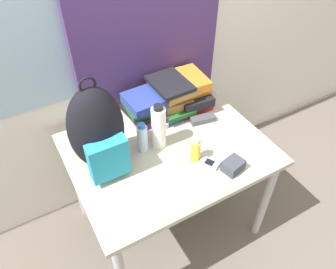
{
  "coord_description": "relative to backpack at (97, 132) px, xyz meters",
  "views": [
    {
      "loc": [
        -0.63,
        -0.68,
        2.02
      ],
      "look_at": [
        0.0,
        0.42,
        0.83
      ],
      "focal_mm": 35.0,
      "sensor_mm": 36.0,
      "label": 1
    }
  ],
  "objects": [
    {
      "name": "sunscreen_bottle",
      "position": [
        0.43,
        -0.21,
        -0.16
      ],
      "size": [
        0.05,
        0.05,
        0.14
      ],
      "color": "yellow",
      "rests_on": "desk"
    },
    {
      "name": "curtain_blue",
      "position": [
        0.49,
        0.39,
        0.29
      ],
      "size": [
        0.91,
        0.04,
        2.5
      ],
      "color": "#4C336B",
      "rests_on": "ground_plane"
    },
    {
      "name": "book_stack_left",
      "position": [
        0.34,
        0.2,
        -0.14
      ],
      "size": [
        0.22,
        0.28,
        0.19
      ],
      "color": "silver",
      "rests_on": "desk"
    },
    {
      "name": "book_stack_right",
      "position": [
        0.66,
        0.21,
        -0.13
      ],
      "size": [
        0.22,
        0.29,
        0.21
      ],
      "color": "red",
      "rests_on": "desk"
    },
    {
      "name": "cell_phone",
      "position": [
        0.48,
        -0.28,
        -0.22
      ],
      "size": [
        0.1,
        0.12,
        0.02
      ],
      "color": "#B7BCC6",
      "rests_on": "desk"
    },
    {
      "name": "camera_pouch",
      "position": [
        0.56,
        -0.37,
        -0.2
      ],
      "size": [
        0.12,
        0.1,
        0.06
      ],
      "color": "#383D47",
      "rests_on": "desk"
    },
    {
      "name": "wall_back",
      "position": [
        0.35,
        0.44,
        0.29
      ],
      "size": [
        6.0,
        0.06,
        2.5
      ],
      "color": "silver",
      "rests_on": "ground_plane"
    },
    {
      "name": "desk",
      "position": [
        0.35,
        -0.06,
        -0.32
      ],
      "size": [
        1.07,
        0.84,
        0.73
      ],
      "color": "#B7B299",
      "rests_on": "ground_plane"
    },
    {
      "name": "water_bottle",
      "position": [
        0.23,
        -0.01,
        -0.14
      ],
      "size": [
        0.06,
        0.06,
        0.19
      ],
      "color": "silver",
      "rests_on": "desk"
    },
    {
      "name": "sunglasses_case",
      "position": [
        0.64,
        0.03,
        -0.21
      ],
      "size": [
        0.16,
        0.08,
        0.04
      ],
      "color": "#47474C",
      "rests_on": "desk"
    },
    {
      "name": "sports_bottle",
      "position": [
        0.32,
        -0.02,
        -0.1
      ],
      "size": [
        0.08,
        0.08,
        0.27
      ],
      "color": "white",
      "rests_on": "desk"
    },
    {
      "name": "backpack",
      "position": [
        0.0,
        0.0,
        0.0
      ],
      "size": [
        0.27,
        0.27,
        0.53
      ],
      "color": "black",
      "rests_on": "desk"
    },
    {
      "name": "book_stack_center",
      "position": [
        0.52,
        0.2,
        -0.11
      ],
      "size": [
        0.23,
        0.29,
        0.22
      ],
      "color": "navy",
      "rests_on": "desk"
    }
  ]
}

